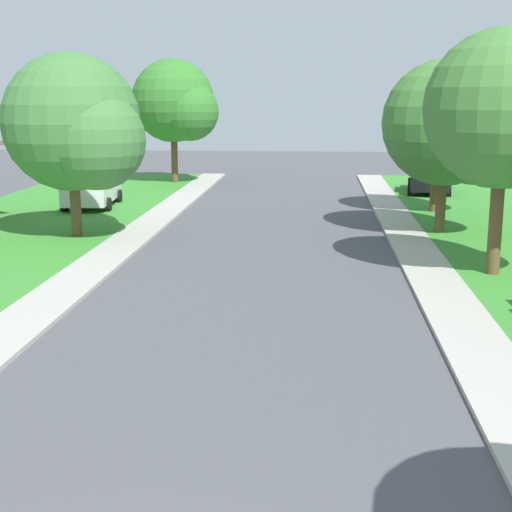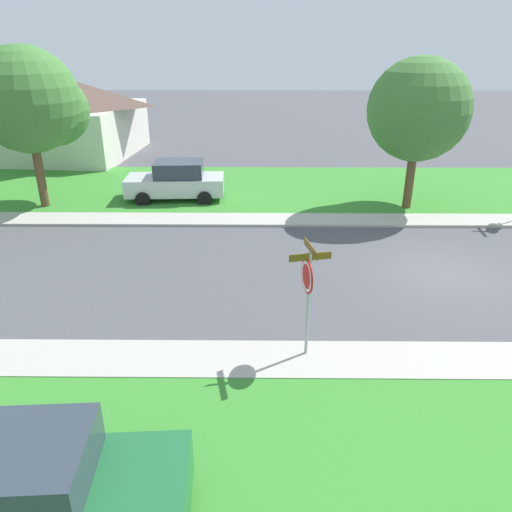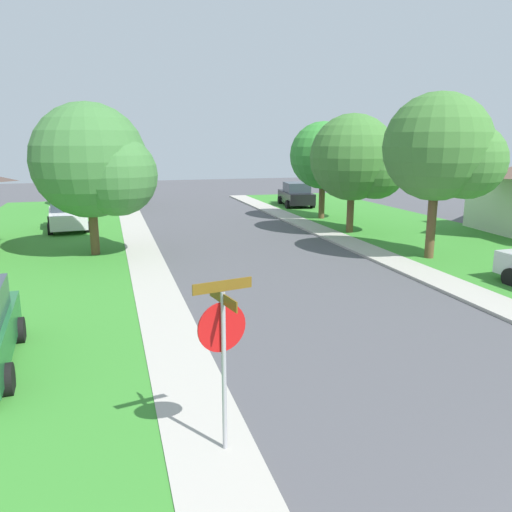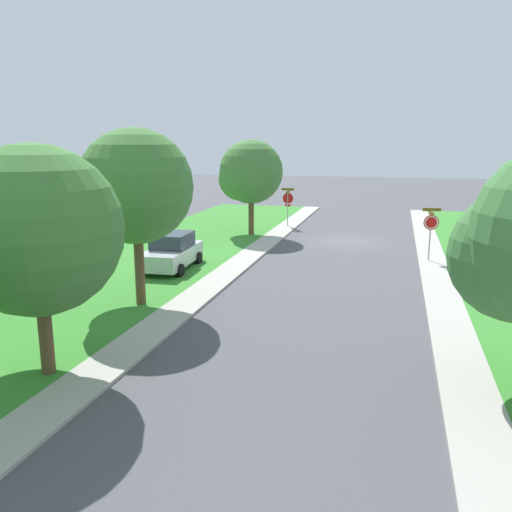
# 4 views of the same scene
# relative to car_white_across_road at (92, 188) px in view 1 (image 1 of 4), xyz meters

# --- Properties ---
(sidewalk_east) EXTENTS (1.40, 56.00, 0.10)m
(sidewalk_east) POSITION_rel_car_white_across_road_xyz_m (12.83, -14.29, -0.82)
(sidewalk_east) COLOR #ADA89E
(sidewalk_east) RESTS_ON ground
(sidewalk_west) EXTENTS (1.40, 56.00, 0.10)m
(sidewalk_west) POSITION_rel_car_white_across_road_xyz_m (3.43, -14.29, -0.82)
(sidewalk_west) COLOR #ADA89E
(sidewalk_west) RESTS_ON ground
(car_white_across_road) EXTENTS (2.34, 4.45, 1.76)m
(car_white_across_road) POSITION_rel_car_white_across_road_xyz_m (0.00, 0.00, 0.00)
(car_white_across_road) COLOR white
(car_white_across_road) RESTS_ON ground
(car_black_kerbside_mid) EXTENTS (2.43, 4.49, 1.76)m
(car_black_kerbside_mid) POSITION_rel_car_white_across_road_xyz_m (15.25, 5.87, 0.00)
(car_black_kerbside_mid) COLOR black
(car_black_kerbside_mid) RESTS_ON ground
(tree_sidewalk_far) EXTENTS (4.26, 3.96, 5.83)m
(tree_sidewalk_far) POSITION_rel_car_white_across_road_xyz_m (14.79, -0.45, 2.84)
(tree_sidewalk_far) COLOR brown
(tree_sidewalk_far) RESTS_ON ground
(tree_across_right) EXTENTS (4.64, 4.32, 6.04)m
(tree_across_right) POSITION_rel_car_white_across_road_xyz_m (14.28, -5.29, 2.86)
(tree_across_right) COLOR brown
(tree_across_right) RESTS_ON ground
(tree_across_left) EXTENTS (4.93, 4.59, 6.22)m
(tree_across_left) POSITION_rel_car_white_across_road_xyz_m (1.77, -7.03, 2.90)
(tree_across_left) COLOR brown
(tree_across_left) RESTS_ON ground
(tree_sidewalk_near) EXTENTS (4.83, 4.49, 6.75)m
(tree_sidewalk_near) POSITION_rel_car_white_across_road_xyz_m (2.11, 9.11, 3.48)
(tree_sidewalk_near) COLOR brown
(tree_sidewalk_near) RESTS_ON ground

